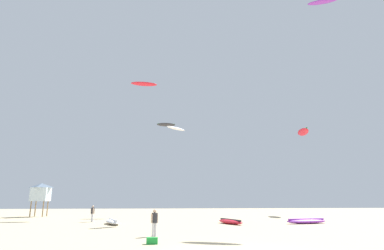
# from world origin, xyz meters

# --- Properties ---
(person_foreground) EXTENTS (0.43, 0.37, 1.59)m
(person_foreground) POSITION_xyz_m (-3.63, 6.40, 0.93)
(person_foreground) COLOR silver
(person_foreground) RESTS_ON ground
(person_midground) EXTENTS (0.35, 0.46, 1.56)m
(person_midground) POSITION_xyz_m (-10.06, 19.03, 0.91)
(person_midground) COLOR silver
(person_midground) RESTS_ON ground
(kite_grounded_near) EXTENTS (2.18, 3.81, 0.44)m
(kite_grounded_near) POSITION_xyz_m (2.92, 15.27, 0.21)
(kite_grounded_near) COLOR red
(kite_grounded_near) RESTS_ON ground
(kite_grounded_mid) EXTENTS (4.04, 1.74, 0.49)m
(kite_grounded_mid) POSITION_xyz_m (9.88, 15.00, 0.23)
(kite_grounded_mid) COLOR purple
(kite_grounded_mid) RESTS_ON ground
(kite_grounded_far) EXTENTS (2.19, 3.85, 0.47)m
(kite_grounded_far) POSITION_xyz_m (-7.55, 15.76, 0.21)
(kite_grounded_far) COLOR white
(kite_grounded_far) RESTS_ON ground
(lifeguard_tower) EXTENTS (2.30, 2.30, 4.15)m
(lifeguard_tower) POSITION_xyz_m (-18.85, 28.91, 3.05)
(lifeguard_tower) COLOR #8C704C
(lifeguard_tower) RESTS_ON ground
(cooler_box) EXTENTS (0.56, 0.36, 0.32)m
(cooler_box) POSITION_xyz_m (-3.63, 3.16, 0.16)
(cooler_box) COLOR green
(cooler_box) RESTS_ON ground
(kite_aloft_0) EXTENTS (3.31, 2.03, 0.36)m
(kite_aloft_0) POSITION_xyz_m (14.59, 16.50, 24.21)
(kite_aloft_0) COLOR purple
(kite_aloft_1) EXTENTS (1.98, 4.62, 1.08)m
(kite_aloft_1) POSITION_xyz_m (18.26, 32.00, 12.30)
(kite_aloft_1) COLOR red
(kite_aloft_2) EXTENTS (2.67, 0.89, 0.57)m
(kite_aloft_2) POSITION_xyz_m (-2.98, 30.18, 12.59)
(kite_aloft_2) COLOR #2D2D33
(kite_aloft_3) EXTENTS (3.80, 1.45, 0.53)m
(kite_aloft_3) POSITION_xyz_m (-6.26, 29.13, 18.30)
(kite_aloft_3) COLOR red
(kite_aloft_4) EXTENTS (2.36, 2.33, 0.39)m
(kite_aloft_4) POSITION_xyz_m (-1.98, 17.45, 9.19)
(kite_aloft_4) COLOR white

